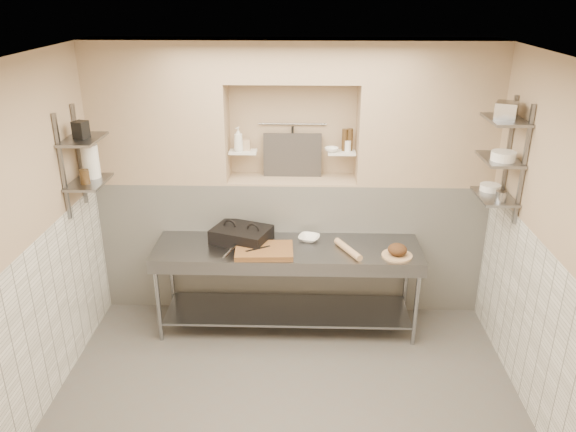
{
  "coord_description": "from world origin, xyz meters",
  "views": [
    {
      "loc": [
        0.13,
        -3.74,
        3.26
      ],
      "look_at": [
        -0.02,
        0.9,
        1.35
      ],
      "focal_mm": 35.0,
      "sensor_mm": 36.0,
      "label": 1
    }
  ],
  "objects_px": {
    "rolling_pin": "(348,249)",
    "bread_loaf": "(397,249)",
    "bottle_soap": "(238,139)",
    "jug_left": "(91,161)",
    "panini_press": "(242,235)",
    "prep_table": "(287,271)",
    "mixing_bowl": "(309,238)",
    "cutting_board": "(264,251)",
    "bowl_alcove": "(332,150)"
  },
  "relations": [
    {
      "from": "cutting_board",
      "to": "jug_left",
      "type": "bearing_deg",
      "value": 176.56
    },
    {
      "from": "bottle_soap",
      "to": "jug_left",
      "type": "bearing_deg",
      "value": -156.29
    },
    {
      "from": "rolling_pin",
      "to": "bread_loaf",
      "type": "xyz_separation_m",
      "value": [
        0.46,
        -0.07,
        0.04
      ]
    },
    {
      "from": "mixing_bowl",
      "to": "jug_left",
      "type": "relative_size",
      "value": 0.68
    },
    {
      "from": "cutting_board",
      "to": "rolling_pin",
      "type": "bearing_deg",
      "value": 2.59
    },
    {
      "from": "panini_press",
      "to": "bowl_alcove",
      "type": "height_order",
      "value": "bowl_alcove"
    },
    {
      "from": "panini_press",
      "to": "jug_left",
      "type": "height_order",
      "value": "jug_left"
    },
    {
      "from": "prep_table",
      "to": "rolling_pin",
      "type": "relative_size",
      "value": 6.07
    },
    {
      "from": "prep_table",
      "to": "cutting_board",
      "type": "relative_size",
      "value": 4.76
    },
    {
      "from": "bread_loaf",
      "to": "bowl_alcove",
      "type": "height_order",
      "value": "bowl_alcove"
    },
    {
      "from": "bowl_alcove",
      "to": "jug_left",
      "type": "relative_size",
      "value": 0.45
    },
    {
      "from": "panini_press",
      "to": "rolling_pin",
      "type": "bearing_deg",
      "value": 8.97
    },
    {
      "from": "bowl_alcove",
      "to": "mixing_bowl",
      "type": "bearing_deg",
      "value": -119.83
    },
    {
      "from": "panini_press",
      "to": "bottle_soap",
      "type": "bearing_deg",
      "value": 117.42
    },
    {
      "from": "prep_table",
      "to": "bowl_alcove",
      "type": "bearing_deg",
      "value": 52.03
    },
    {
      "from": "cutting_board",
      "to": "bread_loaf",
      "type": "relative_size",
      "value": 3.01
    },
    {
      "from": "bread_loaf",
      "to": "bowl_alcove",
      "type": "xyz_separation_m",
      "value": [
        -0.61,
        0.71,
        0.76
      ]
    },
    {
      "from": "prep_table",
      "to": "jug_left",
      "type": "distance_m",
      "value": 2.13
    },
    {
      "from": "panini_press",
      "to": "jug_left",
      "type": "bearing_deg",
      "value": -152.89
    },
    {
      "from": "bowl_alcove",
      "to": "jug_left",
      "type": "height_order",
      "value": "jug_left"
    },
    {
      "from": "bottle_soap",
      "to": "jug_left",
      "type": "relative_size",
      "value": 0.8
    },
    {
      "from": "rolling_pin",
      "to": "bowl_alcove",
      "type": "relative_size",
      "value": 3.1
    },
    {
      "from": "panini_press",
      "to": "rolling_pin",
      "type": "xyz_separation_m",
      "value": [
        1.04,
        -0.21,
        -0.04
      ]
    },
    {
      "from": "prep_table",
      "to": "mixing_bowl",
      "type": "distance_m",
      "value": 0.39
    },
    {
      "from": "rolling_pin",
      "to": "mixing_bowl",
      "type": "bearing_deg",
      "value": 144.88
    },
    {
      "from": "cutting_board",
      "to": "rolling_pin",
      "type": "xyz_separation_m",
      "value": [
        0.8,
        0.04,
        0.01
      ]
    },
    {
      "from": "rolling_pin",
      "to": "bread_loaf",
      "type": "relative_size",
      "value": 2.37
    },
    {
      "from": "prep_table",
      "to": "mixing_bowl",
      "type": "bearing_deg",
      "value": 39.02
    },
    {
      "from": "prep_table",
      "to": "bowl_alcove",
      "type": "height_order",
      "value": "bowl_alcove"
    },
    {
      "from": "jug_left",
      "to": "mixing_bowl",
      "type": "bearing_deg",
      "value": 5.69
    },
    {
      "from": "bottle_soap",
      "to": "jug_left",
      "type": "height_order",
      "value": "bottle_soap"
    },
    {
      "from": "cutting_board",
      "to": "mixing_bowl",
      "type": "bearing_deg",
      "value": 34.74
    },
    {
      "from": "bread_loaf",
      "to": "bottle_soap",
      "type": "xyz_separation_m",
      "value": [
        -1.55,
        0.7,
        0.87
      ]
    },
    {
      "from": "prep_table",
      "to": "bottle_soap",
      "type": "distance_m",
      "value": 1.41
    },
    {
      "from": "bottle_soap",
      "to": "cutting_board",
      "type": "bearing_deg",
      "value": -66.35
    },
    {
      "from": "panini_press",
      "to": "bread_loaf",
      "type": "distance_m",
      "value": 1.52
    },
    {
      "from": "bowl_alcove",
      "to": "bottle_soap",
      "type": "bearing_deg",
      "value": -179.5
    },
    {
      "from": "rolling_pin",
      "to": "bowl_alcove",
      "type": "bearing_deg",
      "value": 103.59
    },
    {
      "from": "cutting_board",
      "to": "mixing_bowl",
      "type": "distance_m",
      "value": 0.52
    },
    {
      "from": "rolling_pin",
      "to": "jug_left",
      "type": "height_order",
      "value": "jug_left"
    },
    {
      "from": "prep_table",
      "to": "cutting_board",
      "type": "distance_m",
      "value": 0.38
    },
    {
      "from": "bottle_soap",
      "to": "rolling_pin",
      "type": "bearing_deg",
      "value": -30.01
    },
    {
      "from": "bowl_alcove",
      "to": "rolling_pin",
      "type": "bearing_deg",
      "value": -76.41
    },
    {
      "from": "bread_loaf",
      "to": "prep_table",
      "type": "bearing_deg",
      "value": 171.48
    },
    {
      "from": "prep_table",
      "to": "bread_loaf",
      "type": "height_order",
      "value": "bread_loaf"
    },
    {
      "from": "cutting_board",
      "to": "rolling_pin",
      "type": "height_order",
      "value": "rolling_pin"
    },
    {
      "from": "bottle_soap",
      "to": "bowl_alcove",
      "type": "bearing_deg",
      "value": 0.5
    },
    {
      "from": "mixing_bowl",
      "to": "jug_left",
      "type": "xyz_separation_m",
      "value": [
        -2.02,
        -0.2,
        0.84
      ]
    },
    {
      "from": "bread_loaf",
      "to": "bottle_soap",
      "type": "distance_m",
      "value": 1.9
    },
    {
      "from": "bread_loaf",
      "to": "bottle_soap",
      "type": "height_order",
      "value": "bottle_soap"
    }
  ]
}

